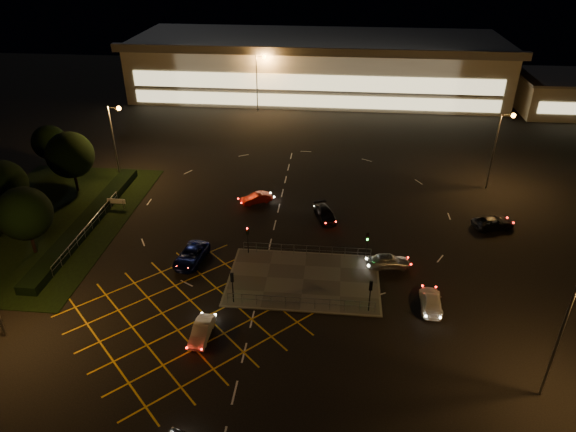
# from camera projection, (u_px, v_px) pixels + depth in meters

# --- Properties ---
(ground) EXTENTS (180.00, 180.00, 0.00)m
(ground) POSITION_uv_depth(u_px,v_px,m) (285.00, 267.00, 50.90)
(ground) COLOR black
(ground) RESTS_ON ground
(pedestrian_island) EXTENTS (14.00, 9.00, 0.12)m
(pedestrian_island) POSITION_uv_depth(u_px,v_px,m) (304.00, 280.00, 48.97)
(pedestrian_island) COLOR #4C4944
(pedestrian_island) RESTS_ON ground
(grass_verge) EXTENTS (18.00, 30.00, 0.08)m
(grass_verge) POSITION_uv_depth(u_px,v_px,m) (47.00, 222.00, 58.47)
(grass_verge) COLOR black
(grass_verge) RESTS_ON ground
(hedge) EXTENTS (2.00, 26.00, 1.00)m
(hedge) POSITION_uv_depth(u_px,v_px,m) (88.00, 221.00, 57.82)
(hedge) COLOR black
(hedge) RESTS_ON ground
(supermarket) EXTENTS (72.00, 26.50, 10.50)m
(supermarket) POSITION_uv_depth(u_px,v_px,m) (317.00, 65.00, 101.87)
(supermarket) COLOR beige
(supermarket) RESTS_ON ground
(retail_unit_a) EXTENTS (18.80, 14.80, 6.35)m
(retail_unit_a) POSITION_uv_depth(u_px,v_px,m) (571.00, 93.00, 92.05)
(retail_unit_a) COLOR beige
(retail_unit_a) RESTS_ON ground
(streetlight_se) EXTENTS (1.78, 0.56, 10.03)m
(streetlight_se) POSITION_uv_depth(u_px,v_px,m) (571.00, 326.00, 33.79)
(streetlight_se) COLOR slate
(streetlight_se) RESTS_ON ground
(streetlight_nw) EXTENTS (1.78, 0.56, 10.03)m
(streetlight_nw) POSITION_uv_depth(u_px,v_px,m) (116.00, 132.00, 65.25)
(streetlight_nw) COLOR slate
(streetlight_nw) RESTS_ON ground
(streetlight_ne) EXTENTS (1.78, 0.56, 10.03)m
(streetlight_ne) POSITION_uv_depth(u_px,v_px,m) (500.00, 140.00, 62.86)
(streetlight_ne) COLOR slate
(streetlight_ne) RESTS_ON ground
(streetlight_far_left) EXTENTS (1.78, 0.56, 10.03)m
(streetlight_far_left) POSITION_uv_depth(u_px,v_px,m) (259.00, 75.00, 90.00)
(streetlight_far_left) COLOR slate
(streetlight_far_left) RESTS_ON ground
(streetlight_far_right) EXTENTS (1.78, 0.56, 10.03)m
(streetlight_far_right) POSITION_uv_depth(u_px,v_px,m) (490.00, 78.00, 88.29)
(streetlight_far_right) COLOR slate
(streetlight_far_right) RESTS_ON ground
(signal_sw) EXTENTS (0.28, 0.30, 3.15)m
(signal_sw) POSITION_uv_depth(u_px,v_px,m) (232.00, 282.00, 44.89)
(signal_sw) COLOR black
(signal_sw) RESTS_ON pedestrian_island
(signal_se) EXTENTS (0.28, 0.30, 3.15)m
(signal_se) POSITION_uv_depth(u_px,v_px,m) (370.00, 290.00, 43.86)
(signal_se) COLOR black
(signal_se) RESTS_ON pedestrian_island
(signal_nw) EXTENTS (0.28, 0.30, 3.15)m
(signal_nw) POSITION_uv_depth(u_px,v_px,m) (248.00, 234.00, 51.80)
(signal_nw) COLOR black
(signal_nw) RESTS_ON pedestrian_island
(signal_ne) EXTENTS (0.28, 0.30, 3.15)m
(signal_ne) POSITION_uv_depth(u_px,v_px,m) (367.00, 240.00, 50.77)
(signal_ne) COLOR black
(signal_ne) RESTS_ON pedestrian_island
(tree_b) EXTENTS (5.40, 5.40, 7.35)m
(tree_b) POSITION_uv_depth(u_px,v_px,m) (2.00, 184.00, 56.54)
(tree_b) COLOR black
(tree_b) RESTS_ON ground
(tree_c) EXTENTS (5.76, 5.76, 7.84)m
(tree_c) POSITION_uv_depth(u_px,v_px,m) (70.00, 155.00, 62.97)
(tree_c) COLOR black
(tree_c) RESTS_ON ground
(tree_d) EXTENTS (4.68, 4.68, 6.37)m
(tree_d) POSITION_uv_depth(u_px,v_px,m) (50.00, 142.00, 69.13)
(tree_d) COLOR black
(tree_d) RESTS_ON ground
(tree_e) EXTENTS (5.40, 5.40, 7.35)m
(tree_e) POSITION_uv_depth(u_px,v_px,m) (24.00, 214.00, 50.84)
(tree_e) COLOR black
(tree_e) RESTS_ON ground
(car_queue_white) EXTENTS (1.47, 3.84, 1.25)m
(car_queue_white) POSITION_uv_depth(u_px,v_px,m) (202.00, 331.00, 41.96)
(car_queue_white) COLOR #BDBDBD
(car_queue_white) RESTS_ON ground
(car_left_blue) EXTENTS (3.08, 5.42, 1.43)m
(car_left_blue) POSITION_uv_depth(u_px,v_px,m) (191.00, 255.00, 51.39)
(car_left_blue) COLOR #0B1246
(car_left_blue) RESTS_ON ground
(car_far_dkgrey) EXTENTS (3.20, 4.80, 1.29)m
(car_far_dkgrey) POSITION_uv_depth(u_px,v_px,m) (325.00, 214.00, 58.92)
(car_far_dkgrey) COLOR black
(car_far_dkgrey) RESTS_ON ground
(car_right_silver) EXTENTS (4.41, 2.24, 1.44)m
(car_right_silver) POSITION_uv_depth(u_px,v_px,m) (388.00, 261.00, 50.52)
(car_right_silver) COLOR silver
(car_right_silver) RESTS_ON ground
(car_circ_red) EXTENTS (3.92, 2.95, 1.24)m
(car_circ_red) POSITION_uv_depth(u_px,v_px,m) (256.00, 198.00, 62.35)
(car_circ_red) COLOR #9B170B
(car_circ_red) RESTS_ON ground
(car_east_grey) EXTENTS (5.13, 3.49, 1.30)m
(car_east_grey) POSITION_uv_depth(u_px,v_px,m) (493.00, 222.00, 57.21)
(car_east_grey) COLOR black
(car_east_grey) RESTS_ON ground
(car_approach_white) EXTENTS (2.07, 4.55, 1.29)m
(car_approach_white) POSITION_uv_depth(u_px,v_px,m) (431.00, 301.00, 45.24)
(car_approach_white) COLOR silver
(car_approach_white) RESTS_ON ground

